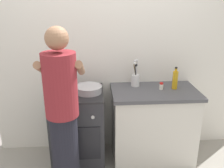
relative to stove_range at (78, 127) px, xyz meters
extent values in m
plane|color=gray|center=(0.35, -0.15, -0.45)|extent=(6.00, 6.00, 0.00)
cube|color=silver|center=(0.55, 0.35, 0.80)|extent=(3.20, 0.10, 2.50)
cube|color=silver|center=(0.90, 0.00, -0.02)|extent=(0.96, 0.56, 0.86)
cube|color=#4C4C51|center=(0.90, 0.00, 0.43)|extent=(1.00, 0.60, 0.04)
cube|color=#2D2D33|center=(0.00, 0.00, -0.01)|extent=(0.60, 0.60, 0.88)
cube|color=#232326|center=(0.00, 0.00, 0.44)|extent=(0.60, 0.60, 0.02)
cube|color=black|center=(0.00, -0.30, -0.03)|extent=(0.51, 0.01, 0.40)
cylinder|color=silver|center=(-0.18, -0.31, 0.29)|extent=(0.04, 0.01, 0.04)
cylinder|color=silver|center=(0.00, -0.31, 0.29)|extent=(0.04, 0.01, 0.04)
cylinder|color=silver|center=(0.18, -0.31, 0.29)|extent=(0.04, 0.01, 0.04)
cylinder|color=#B2B2B7|center=(-0.14, 0.03, 0.52)|extent=(0.21, 0.21, 0.13)
cube|color=black|center=(-0.26, 0.03, 0.58)|extent=(0.04, 0.02, 0.01)
cube|color=black|center=(-0.02, 0.03, 0.58)|extent=(0.04, 0.02, 0.01)
cylinder|color=#B7B7BC|center=(0.14, -0.02, 0.49)|extent=(0.29, 0.29, 0.08)
torus|color=#B7B7BC|center=(0.14, -0.02, 0.53)|extent=(0.30, 0.30, 0.01)
cylinder|color=silver|center=(0.70, 0.17, 0.52)|extent=(0.10, 0.10, 0.14)
cylinder|color=silver|center=(0.70, 0.17, 0.61)|extent=(0.03, 0.04, 0.29)
sphere|color=silver|center=(0.70, 0.17, 0.76)|extent=(0.03, 0.03, 0.03)
cylinder|color=#B7BABF|center=(0.68, 0.18, 0.60)|extent=(0.05, 0.06, 0.28)
sphere|color=#B7BABF|center=(0.68, 0.18, 0.75)|extent=(0.03, 0.03, 0.03)
cylinder|color=black|center=(0.70, 0.16, 0.59)|extent=(0.04, 0.03, 0.22)
sphere|color=black|center=(0.70, 0.16, 0.71)|extent=(0.03, 0.03, 0.03)
cylinder|color=#9E7547|center=(0.68, 0.16, 0.60)|extent=(0.03, 0.06, 0.25)
sphere|color=#9E7547|center=(0.68, 0.16, 0.73)|extent=(0.03, 0.03, 0.03)
cylinder|color=white|center=(0.68, 0.15, 0.60)|extent=(0.06, 0.05, 0.26)
sphere|color=white|center=(0.68, 0.15, 0.74)|extent=(0.03, 0.03, 0.03)
cylinder|color=silver|center=(0.98, 0.03, 0.48)|extent=(0.04, 0.04, 0.06)
cylinder|color=red|center=(0.98, 0.03, 0.52)|extent=(0.04, 0.04, 0.02)
cylinder|color=gold|center=(1.14, 0.04, 0.56)|extent=(0.06, 0.06, 0.21)
cylinder|color=gold|center=(1.14, 0.04, 0.68)|extent=(0.03, 0.03, 0.04)
cylinder|color=black|center=(1.14, 0.04, 0.70)|extent=(0.03, 0.03, 0.02)
cylinder|color=black|center=(-0.09, -0.55, 0.00)|extent=(0.26, 0.26, 0.90)
cylinder|color=maroon|center=(-0.09, -0.55, 0.74)|extent=(0.30, 0.30, 0.58)
sphere|color=#A07254|center=(-0.09, -0.55, 1.15)|extent=(0.20, 0.20, 0.20)
cylinder|color=#A07254|center=(-0.26, -0.41, 0.85)|extent=(0.07, 0.41, 0.24)
cylinder|color=#A07254|center=(0.08, -0.41, 0.85)|extent=(0.07, 0.41, 0.24)
camera|label=1|loc=(0.22, -2.58, 1.47)|focal=39.10mm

